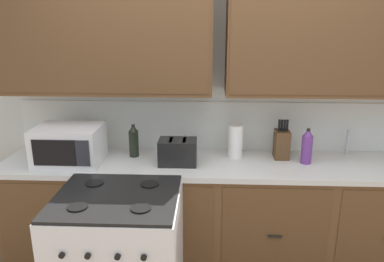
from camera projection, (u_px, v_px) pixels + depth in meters
The scene contains 10 objects.
wall_unit at pixel (219, 60), 2.80m from camera, with size 4.45×0.40×2.49m.
counter_run at pixel (217, 215), 2.95m from camera, with size 3.28×0.64×0.92m.
stove_range at pixel (120, 262), 2.38m from camera, with size 0.76×0.68×0.95m.
microwave at pixel (69, 145), 2.77m from camera, with size 0.48×0.37×0.28m.
toaster at pixel (178, 152), 2.75m from camera, with size 0.28×0.18×0.19m.
knife_block at pixel (282, 144), 2.87m from camera, with size 0.11×0.14×0.31m.
sink_faucet at pixel (347, 142), 2.95m from camera, with size 0.02×0.02×0.20m, color #B2B5BA.
paper_towel_roll at pixel (235, 141), 2.89m from camera, with size 0.12×0.12×0.26m, color white.
bottle_dark at pixel (134, 141), 2.90m from camera, with size 0.07×0.07×0.26m.
bottle_violet at pixel (307, 147), 2.76m from camera, with size 0.08×0.08×0.27m.
Camera 1 is at (-0.07, -2.34, 1.96)m, focal length 34.75 mm.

